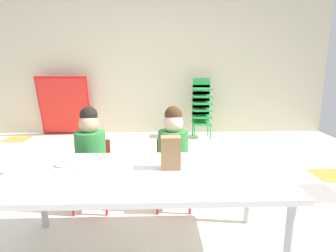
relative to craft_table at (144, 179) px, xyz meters
The scene contains 11 objects.
ground_plane 1.04m from the craft_table, 97.83° to the left, with size 6.66×5.44×0.02m.
back_wall 3.68m from the craft_table, 91.92° to the left, with size 6.66×0.10×2.70m, color beige.
craft_table is the anchor object (origin of this frame).
seated_child_near_camera 0.81m from the craft_table, 127.31° to the left, with size 0.33×0.33×0.92m.
seated_child_middle_seat 0.68m from the craft_table, 70.89° to the left, with size 0.34×0.34×0.92m.
kid_chair_green_stack 3.29m from the craft_table, 74.97° to the left, with size 0.32×0.30×1.04m.
folded_activity_table 3.75m from the craft_table, 115.17° to the left, with size 0.90×0.29×1.09m.
paper_bag_brown 0.24m from the craft_table, 18.69° to the left, with size 0.13×0.09×0.22m, color #9E754C.
paper_plate_near_edge 0.57m from the craft_table, 167.52° to the left, with size 0.18×0.18×0.01m, color white.
paper_plate_center_table 0.38m from the craft_table, 162.98° to the left, with size 0.18×0.18×0.01m, color white.
donut_powdered_on_plate 0.58m from the craft_table, 167.52° to the left, with size 0.10×0.10×0.03m, color white.
Camera 1 is at (0.22, -2.60, 1.27)m, focal length 30.34 mm.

